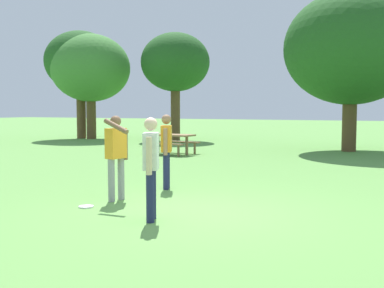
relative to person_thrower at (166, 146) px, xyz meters
The scene contains 10 objects.
ground_plane 2.64m from the person_thrower, 52.82° to the right, with size 120.00×120.00×0.00m, color #609947.
person_thrower is the anchor object (origin of this frame).
person_catcher 2.98m from the person_thrower, 67.76° to the right, with size 0.35×0.57×1.64m.
person_bystander 1.63m from the person_thrower, 99.09° to the right, with size 0.65×0.72×1.64m.
frisbee 2.57m from the person_thrower, 100.34° to the right, with size 0.27×0.27×0.03m, color white.
picnic_table_near 7.69m from the person_thrower, 115.30° to the left, with size 1.87×1.63×0.77m.
tree_tall_left 18.32m from the person_thrower, 132.80° to the left, with size 4.06×4.06×6.16m.
tree_broad_center 17.68m from the person_thrower, 131.17° to the left, with size 4.49×4.49×5.93m.
tree_far_right 15.94m from the person_thrower, 115.09° to the left, with size 3.75×3.75×5.85m.
tree_slender_mid 11.79m from the person_thrower, 75.74° to the left, with size 5.40×5.40×6.49m.
Camera 1 is at (3.22, -7.30, 1.80)m, focal length 44.24 mm.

